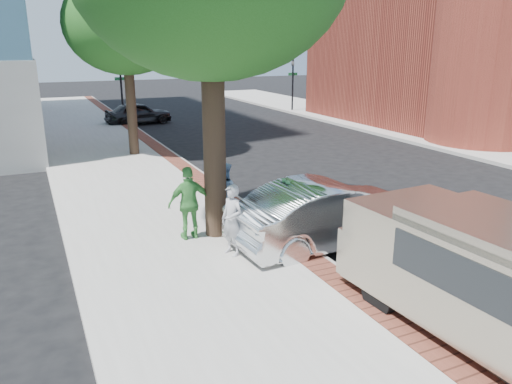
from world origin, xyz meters
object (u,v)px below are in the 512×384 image
parking_meter (286,197)px  person_officer (224,194)px  person_green (190,203)px  sedan_silver (330,213)px  van (500,279)px  bg_car (138,113)px  person_gray (232,220)px

parking_meter → person_officer: (-0.93, 1.51, -0.23)m
person_green → sedan_silver: person_green is taller
person_green → van: bearing=117.7°
bg_car → person_gray: bearing=166.2°
person_green → van: van is taller
bg_car → van: (0.19, -25.00, 0.47)m
person_green → sedan_silver: (2.93, -1.43, -0.23)m
sedan_silver → bg_car: sedan_silver is taller
bg_car → parking_meter: bearing=170.1°
parking_meter → bg_car: 20.16m
person_gray → parking_meter: bearing=79.7°
person_gray → person_green: (-0.54, 1.28, 0.08)m
person_green → parking_meter: bearing=152.1°
person_gray → person_officer: size_ratio=0.95×
person_officer → sedan_silver: person_officer is taller
person_gray → van: bearing=8.9°
person_officer → van: size_ratio=0.29×
parking_meter → person_officer: bearing=121.5°
sedan_silver → person_gray: bearing=82.8°
person_green → sedan_silver: bearing=154.6°
sedan_silver → van: bearing=177.5°
parking_meter → van: 5.00m
bg_car → person_green: bearing=164.1°
person_officer → sedan_silver: 2.68m
parking_meter → van: (1.09, -4.88, -0.08)m
sedan_silver → van: (0.11, -4.51, 0.34)m
person_green → bg_car: 19.29m
person_gray → person_green: bearing=-176.6°
parking_meter → person_green: person_green is taller
parking_meter → person_officer: person_officer is taller
person_officer → parking_meter: bearing=-179.4°
person_green → sedan_silver: size_ratio=0.36×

